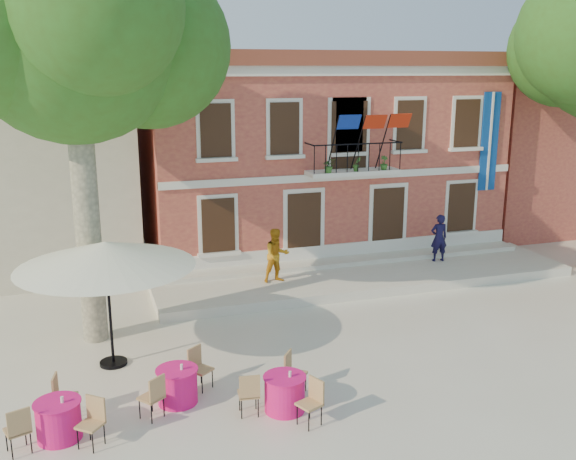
% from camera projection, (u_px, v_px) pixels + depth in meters
% --- Properties ---
extents(ground, '(90.00, 90.00, 0.00)m').
position_uv_depth(ground, '(364.00, 339.00, 16.86)').
color(ground, beige).
rests_on(ground, ground).
extents(main_building, '(13.50, 9.59, 7.50)m').
position_uv_depth(main_building, '(309.00, 149.00, 25.75)').
color(main_building, '#CA6649').
rests_on(main_building, ground).
extents(neighbor_west, '(9.40, 9.40, 6.40)m').
position_uv_depth(neighbor_west, '(3.00, 173.00, 23.39)').
color(neighbor_west, beige).
rests_on(neighbor_west, ground).
extents(neighbor_east, '(9.40, 9.40, 6.40)m').
position_uv_depth(neighbor_east, '(539.00, 149.00, 30.40)').
color(neighbor_east, '#CA6649').
rests_on(neighbor_east, ground).
extents(terrace, '(14.00, 3.40, 0.30)m').
position_uv_depth(terrace, '(364.00, 276.00, 21.48)').
color(terrace, silver).
rests_on(terrace, ground).
extents(plane_tree_west, '(5.30, 5.30, 10.41)m').
position_uv_depth(plane_tree_west, '(73.00, 35.00, 15.02)').
color(plane_tree_west, '#A59E84').
rests_on(plane_tree_west, ground).
extents(patio_umbrella, '(4.11, 4.11, 3.06)m').
position_uv_depth(patio_umbrella, '(106.00, 255.00, 14.76)').
color(patio_umbrella, black).
rests_on(patio_umbrella, ground).
extents(pedestrian_navy, '(0.65, 0.46, 1.68)m').
position_uv_depth(pedestrian_navy, '(439.00, 238.00, 22.51)').
color(pedestrian_navy, '#130F34').
rests_on(pedestrian_navy, terrace).
extents(pedestrian_orange, '(0.91, 0.75, 1.74)m').
position_uv_depth(pedestrian_orange, '(277.00, 255.00, 20.28)').
color(pedestrian_orange, orange).
rests_on(pedestrian_orange, terrace).
extents(cafe_table_0, '(1.78, 1.50, 0.95)m').
position_uv_depth(cafe_table_0, '(177.00, 384.00, 13.56)').
color(cafe_table_0, '#EB1660').
rests_on(cafe_table_0, ground).
extents(cafe_table_1, '(1.72, 1.86, 0.95)m').
position_uv_depth(cafe_table_1, '(285.00, 391.00, 13.25)').
color(cafe_table_1, '#EB1660').
rests_on(cafe_table_1, ground).
extents(cafe_table_2, '(1.84, 1.76, 0.95)m').
position_uv_depth(cafe_table_2, '(58.00, 418.00, 12.23)').
color(cafe_table_2, '#EB1660').
rests_on(cafe_table_2, ground).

